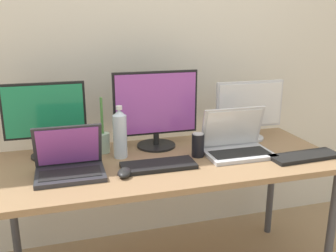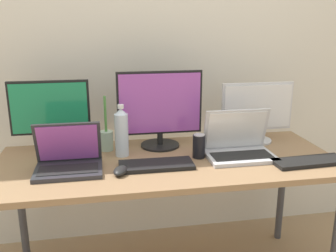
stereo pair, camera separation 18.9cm
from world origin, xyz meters
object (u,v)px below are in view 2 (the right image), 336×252
at_px(keyboard_aux, 310,161).
at_px(bamboo_vase, 107,139).
at_px(monitor_center, 160,109).
at_px(laptop_silver, 69,159).
at_px(soda_can_near_keyboard, 199,146).
at_px(monitor_right, 257,111).
at_px(mouse_by_keyboard, 120,171).
at_px(work_desk, 168,170).
at_px(water_bottle, 122,132).
at_px(keyboard_main, 156,165).
at_px(laptop_secondary, 239,146).
at_px(monitor_left, 50,114).

height_order(keyboard_aux, bamboo_vase, bamboo_vase).
bearing_deg(monitor_center, laptop_silver, -151.03).
bearing_deg(soda_can_near_keyboard, bamboo_vase, 156.74).
distance_m(monitor_right, bamboo_vase, 0.88).
xyz_separation_m(monitor_right, bamboo_vase, (-0.87, -0.00, -0.12)).
height_order(laptop_silver, mouse_by_keyboard, laptop_silver).
xyz_separation_m(work_desk, laptop_silver, (-0.49, -0.06, 0.12)).
distance_m(laptop_silver, water_bottle, 0.32).
height_order(work_desk, monitor_center, monitor_center).
distance_m(keyboard_main, soda_can_near_keyboard, 0.26).
bearing_deg(monitor_center, monitor_right, -1.13).
relative_size(laptop_silver, water_bottle, 1.13).
bearing_deg(keyboard_aux, keyboard_main, 170.13).
bearing_deg(keyboard_main, monitor_center, 77.96).
bearing_deg(water_bottle, mouse_by_keyboard, -95.42).
bearing_deg(keyboard_aux, soda_can_near_keyboard, 157.93).
bearing_deg(work_desk, bamboo_vase, 146.65).
distance_m(laptop_secondary, keyboard_aux, 0.36).
distance_m(monitor_left, laptop_silver, 0.33).
relative_size(monitor_left, laptop_silver, 1.32).
bearing_deg(mouse_by_keyboard, laptop_silver, 176.78).
bearing_deg(monitor_right, soda_can_near_keyboard, -153.00).
relative_size(work_desk, bamboo_vase, 5.76).
height_order(monitor_left, monitor_center, monitor_center).
xyz_separation_m(monitor_center, bamboo_vase, (-0.30, -0.01, -0.16)).
relative_size(monitor_right, mouse_by_keyboard, 4.02).
height_order(monitor_right, bamboo_vase, monitor_right).
bearing_deg(monitor_left, monitor_center, 0.04).
distance_m(water_bottle, soda_can_near_keyboard, 0.41).
xyz_separation_m(monitor_left, laptop_silver, (0.10, -0.27, -0.16)).
distance_m(monitor_left, soda_can_near_keyboard, 0.80).
bearing_deg(keyboard_main, laptop_silver, 175.68).
height_order(monitor_right, mouse_by_keyboard, monitor_right).
relative_size(work_desk, water_bottle, 6.33).
relative_size(keyboard_aux, soda_can_near_keyboard, 2.99).
relative_size(monitor_left, monitor_right, 0.97).
xyz_separation_m(water_bottle, soda_can_near_keyboard, (0.39, -0.10, -0.07)).
bearing_deg(laptop_silver, monitor_center, 28.97).
distance_m(monitor_center, bamboo_vase, 0.34).
relative_size(laptop_silver, soda_can_near_keyboard, 2.49).
distance_m(laptop_silver, laptop_secondary, 0.87).
distance_m(monitor_left, keyboard_main, 0.64).
relative_size(work_desk, monitor_center, 3.69).
relative_size(laptop_silver, bamboo_vase, 1.03).
bearing_deg(laptop_silver, monitor_right, 13.73).
distance_m(work_desk, keyboard_aux, 0.72).
distance_m(work_desk, monitor_right, 0.65).
relative_size(monitor_center, keyboard_aux, 1.26).
height_order(monitor_right, water_bottle, monitor_right).
distance_m(keyboard_main, mouse_by_keyboard, 0.19).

